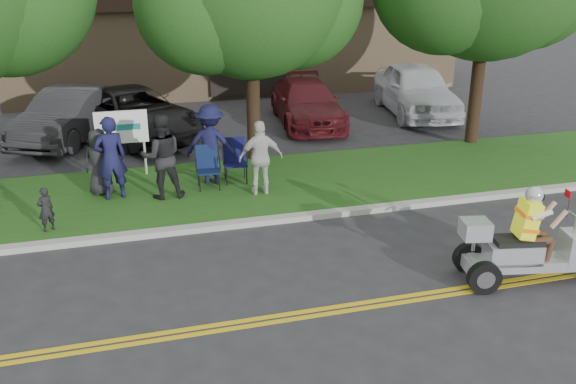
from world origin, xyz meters
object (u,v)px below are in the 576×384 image
object	(u,v)px
spectator_adult_left	(111,158)
parked_car_far_right	(416,89)
parked_car_right	(307,103)
spectator_adult_mid	(162,156)
parked_car_mid	(134,113)
spectator_adult_right	(261,158)
lawn_chair_b	(208,164)
parked_car_left	(70,115)
trike_scooter	(528,249)
lawn_chair_a	(235,157)

from	to	relation	value
spectator_adult_left	parked_car_far_right	xyz separation A→B (m)	(10.34, 5.84, -0.16)
parked_car_right	spectator_adult_left	bearing A→B (deg)	-132.25
spectator_adult_mid	parked_car_far_right	world-z (taller)	spectator_adult_mid
parked_car_far_right	parked_car_right	bearing A→B (deg)	-166.45
parked_car_mid	parked_car_far_right	size ratio (longest dim) A/B	1.03
spectator_adult_right	parked_car_mid	xyz separation A→B (m)	(-2.56, 6.05, -0.22)
lawn_chair_b	parked_car_left	size ratio (longest dim) A/B	0.21
lawn_chair_b	spectator_adult_left	size ratio (longest dim) A/B	0.53
trike_scooter	spectator_adult_right	bearing A→B (deg)	135.93
spectator_adult_right	lawn_chair_a	bearing A→B (deg)	-67.99
spectator_adult_mid	lawn_chair_b	bearing A→B (deg)	-160.79
lawn_chair_b	spectator_adult_right	size ratio (longest dim) A/B	0.58
parked_car_mid	parked_car_right	distance (m)	5.58
spectator_adult_left	parked_car_mid	xyz separation A→B (m)	(0.69, 5.44, -0.30)
spectator_adult_left	spectator_adult_right	distance (m)	3.31
lawn_chair_b	parked_car_mid	xyz separation A→B (m)	(-1.46, 5.29, 0.08)
spectator_adult_mid	spectator_adult_left	bearing A→B (deg)	-12.63
spectator_adult_mid	parked_car_right	xyz separation A→B (m)	(5.17, 5.80, -0.36)
lawn_chair_a	parked_car_left	distance (m)	6.53
lawn_chair_a	parked_car_far_right	xyz separation A→B (m)	(7.49, 5.39, 0.20)
lawn_chair_b	parked_car_left	world-z (taller)	parked_car_left
parked_car_left	parked_car_right	size ratio (longest dim) A/B	0.97
parked_car_right	lawn_chair_a	bearing A→B (deg)	-117.59
lawn_chair_a	lawn_chair_b	bearing A→B (deg)	-152.29
spectator_adult_left	spectator_adult_mid	distance (m)	1.11
lawn_chair_b	parked_car_far_right	world-z (taller)	parked_car_far_right
parked_car_mid	trike_scooter	bearing A→B (deg)	-84.58
spectator_adult_mid	spectator_adult_right	bearing A→B (deg)	169.34
lawn_chair_a	parked_car_mid	bearing A→B (deg)	117.97
parked_car_far_right	lawn_chair_a	bearing A→B (deg)	-134.51
trike_scooter	spectator_adult_right	xyz separation A→B (m)	(-3.43, 4.98, 0.36)
spectator_adult_right	spectator_adult_mid	bearing A→B (deg)	-8.62
trike_scooter	parked_car_mid	xyz separation A→B (m)	(-6.00, 11.03, 0.14)
lawn_chair_b	spectator_adult_right	world-z (taller)	spectator_adult_right
lawn_chair_a	lawn_chair_b	distance (m)	0.76
trike_scooter	lawn_chair_a	distance (m)	7.16
lawn_chair_b	parked_car_mid	distance (m)	5.49
trike_scooter	lawn_chair_b	distance (m)	7.32
parked_car_mid	parked_car_far_right	world-z (taller)	parked_car_far_right
spectator_adult_left	parked_car_mid	bearing A→B (deg)	-107.42
parked_car_left	parked_car_right	world-z (taller)	parked_car_left
trike_scooter	spectator_adult_left	distance (m)	8.73
trike_scooter	spectator_adult_right	world-z (taller)	spectator_adult_right
spectator_adult_mid	spectator_adult_right	size ratio (longest dim) A/B	1.12
spectator_adult_left	parked_car_mid	size ratio (longest dim) A/B	0.35
trike_scooter	lawn_chair_a	xyz separation A→B (m)	(-3.83, 6.05, 0.09)
lawn_chair_b	lawn_chair_a	bearing A→B (deg)	26.06
spectator_adult_left	spectator_adult_mid	size ratio (longest dim) A/B	0.98
spectator_adult_left	spectator_adult_right	size ratio (longest dim) A/B	1.10
parked_car_far_right	parked_car_mid	bearing A→B (deg)	-167.86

